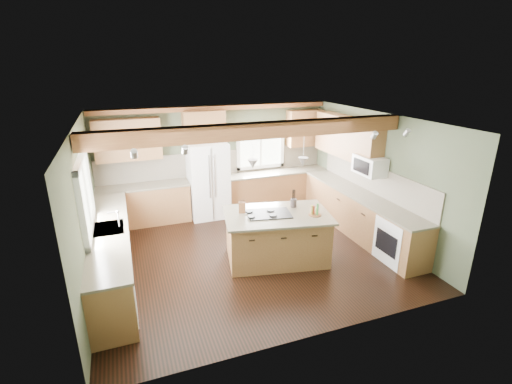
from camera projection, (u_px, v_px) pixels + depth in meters
name	position (u px, v px, depth m)	size (l,w,h in m)	color
floor	(250.00, 253.00, 7.27)	(5.60, 5.60, 0.00)	black
ceiling	(249.00, 120.00, 6.41)	(5.60, 5.60, 0.00)	silver
wall_back	(216.00, 159.00, 9.05)	(5.60, 5.60, 0.00)	#454F38
wall_left	(85.00, 210.00, 5.93)	(5.00, 5.00, 0.00)	#454F38
wall_right	(376.00, 175.00, 7.75)	(5.00, 5.00, 0.00)	#454F38
ceiling_beam	(257.00, 131.00, 6.13)	(5.55, 0.26, 0.26)	#5E301A
soffit_trim	(215.00, 108.00, 8.55)	(5.55, 0.20, 0.10)	#5E301A
backsplash_back	(216.00, 163.00, 9.07)	(5.58, 0.03, 0.58)	brown
backsplash_right	(373.00, 179.00, 7.82)	(0.03, 3.70, 0.58)	brown
base_cab_back_left	(145.00, 205.00, 8.49)	(2.02, 0.60, 0.88)	brown
counter_back_left	(143.00, 186.00, 8.34)	(2.06, 0.64, 0.04)	brown
base_cab_back_right	(276.00, 189.00, 9.56)	(2.62, 0.60, 0.88)	brown
counter_back_right	(277.00, 172.00, 9.41)	(2.66, 0.64, 0.04)	brown
base_cab_left	(112.00, 253.00, 6.35)	(0.60, 3.70, 0.88)	brown
counter_left	(108.00, 229.00, 6.20)	(0.64, 3.74, 0.04)	brown
base_cab_right	(358.00, 214.00, 7.99)	(0.60, 3.70, 0.88)	brown
counter_right	(360.00, 194.00, 7.83)	(0.64, 3.74, 0.04)	brown
upper_cab_back_left	(128.00, 140.00, 8.03)	(1.40, 0.35, 0.90)	brown
upper_cab_over_fridge	(204.00, 126.00, 8.52)	(0.96, 0.35, 0.70)	brown
upper_cab_right	(347.00, 137.00, 8.28)	(0.35, 2.20, 0.90)	brown
upper_cab_back_corner	(305.00, 128.00, 9.43)	(0.90, 0.35, 0.90)	brown
window_left	(84.00, 194.00, 5.89)	(0.04, 1.60, 1.05)	white
window_back	(260.00, 146.00, 9.33)	(1.10, 0.04, 1.00)	white
sink	(108.00, 229.00, 6.20)	(0.50, 0.65, 0.03)	#262628
faucet	(118.00, 219.00, 6.21)	(0.02, 0.02, 0.28)	#B2B2B7
dishwasher	(113.00, 296.00, 5.21)	(0.60, 0.60, 0.84)	white
oven	(400.00, 240.00, 6.83)	(0.60, 0.72, 0.84)	white
microwave	(370.00, 165.00, 7.55)	(0.40, 0.70, 0.38)	white
pendant_left	(253.00, 164.00, 6.39)	(0.18, 0.18, 0.16)	#B2B2B7
pendant_right	(303.00, 162.00, 6.52)	(0.18, 0.18, 0.16)	#B2B2B7
refrigerator	(208.00, 180.00, 8.75)	(0.90, 0.74, 1.80)	white
island	(277.00, 237.00, 6.93)	(1.80, 1.10, 0.88)	brown
island_top	(277.00, 215.00, 6.78)	(1.92, 1.22, 0.04)	brown
cooktop	(269.00, 214.00, 6.75)	(0.78, 0.52, 0.02)	black
knife_block	(242.00, 207.00, 6.79)	(0.12, 0.09, 0.20)	brown
utensil_crock	(293.00, 203.00, 7.07)	(0.12, 0.12, 0.16)	#36312B
bottle_tray	(315.00, 210.00, 6.68)	(0.23, 0.23, 0.21)	#5D2E1C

